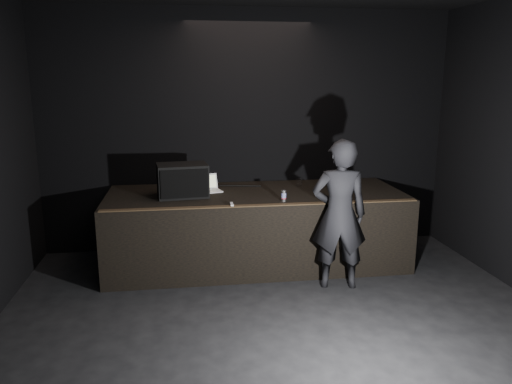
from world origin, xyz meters
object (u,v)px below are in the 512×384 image
(stage_monitor, at_px, (183,180))
(person, at_px, (339,215))
(beer_can, at_px, (284,196))
(laptop, at_px, (208,187))
(stage_riser, at_px, (256,228))

(stage_monitor, bearing_deg, person, -31.14)
(beer_can, relative_size, person, 0.08)
(laptop, bearing_deg, beer_can, -54.27)
(laptop, height_order, person, person)
(stage_riser, relative_size, beer_can, 27.41)
(stage_monitor, xyz_separation_m, laptop, (0.34, 0.28, -0.16))
(stage_riser, distance_m, laptop, 0.87)
(laptop, relative_size, person, 0.21)
(beer_can, bearing_deg, stage_riser, 117.22)
(stage_monitor, xyz_separation_m, beer_can, (1.26, -0.46, -0.14))
(stage_riser, bearing_deg, laptop, 163.10)
(stage_riser, xyz_separation_m, person, (0.88, -0.95, 0.42))
(stage_monitor, height_order, laptop, stage_monitor)
(stage_riser, distance_m, beer_can, 0.84)
(laptop, bearing_deg, stage_riser, -32.42)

